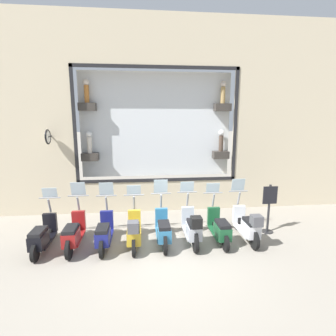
{
  "coord_description": "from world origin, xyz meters",
  "views": [
    {
      "loc": [
        -6.2,
        0.63,
        3.55
      ],
      "look_at": [
        2.13,
        -0.25,
        1.92
      ],
      "focal_mm": 28.0,
      "sensor_mm": 36.0,
      "label": 1
    }
  ],
  "objects_px": {
    "scooter_white_0": "(248,225)",
    "shop_sign_post": "(269,207)",
    "scooter_navy_5": "(104,233)",
    "scooter_yellow_4": "(134,231)",
    "scooter_red_6": "(74,233)",
    "scooter_teal_3": "(163,229)",
    "scooter_green_1": "(220,228)",
    "scooter_black_7": "(42,236)",
    "scooter_silver_2": "(192,227)"
  },
  "relations": [
    {
      "from": "scooter_white_0",
      "to": "shop_sign_post",
      "type": "height_order",
      "value": "scooter_white_0"
    },
    {
      "from": "scooter_navy_5",
      "to": "scooter_yellow_4",
      "type": "bearing_deg",
      "value": -94.75
    },
    {
      "from": "scooter_navy_5",
      "to": "scooter_red_6",
      "type": "height_order",
      "value": "scooter_red_6"
    },
    {
      "from": "scooter_navy_5",
      "to": "scooter_red_6",
      "type": "distance_m",
      "value": 0.82
    },
    {
      "from": "scooter_white_0",
      "to": "scooter_teal_3",
      "type": "bearing_deg",
      "value": 88.55
    },
    {
      "from": "scooter_green_1",
      "to": "scooter_black_7",
      "type": "height_order",
      "value": "scooter_green_1"
    },
    {
      "from": "scooter_black_7",
      "to": "shop_sign_post",
      "type": "height_order",
      "value": "shop_sign_post"
    },
    {
      "from": "scooter_yellow_4",
      "to": "scooter_navy_5",
      "type": "relative_size",
      "value": 1.0
    },
    {
      "from": "scooter_red_6",
      "to": "scooter_black_7",
      "type": "relative_size",
      "value": 1.01
    },
    {
      "from": "scooter_black_7",
      "to": "shop_sign_post",
      "type": "distance_m",
      "value": 6.62
    },
    {
      "from": "shop_sign_post",
      "to": "scooter_teal_3",
      "type": "bearing_deg",
      "value": 97.59
    },
    {
      "from": "scooter_silver_2",
      "to": "shop_sign_post",
      "type": "xyz_separation_m",
      "value": [
        0.5,
        -2.51,
        0.33
      ]
    },
    {
      "from": "scooter_silver_2",
      "to": "scooter_teal_3",
      "type": "height_order",
      "value": "scooter_teal_3"
    },
    {
      "from": "scooter_green_1",
      "to": "scooter_yellow_4",
      "type": "height_order",
      "value": "scooter_green_1"
    },
    {
      "from": "scooter_navy_5",
      "to": "scooter_green_1",
      "type": "bearing_deg",
      "value": -90.09
    },
    {
      "from": "scooter_white_0",
      "to": "scooter_navy_5",
      "type": "xyz_separation_m",
      "value": [
        0.06,
        4.08,
        -0.05
      ]
    },
    {
      "from": "scooter_white_0",
      "to": "scooter_teal_3",
      "type": "distance_m",
      "value": 2.45
    },
    {
      "from": "scooter_green_1",
      "to": "scooter_navy_5",
      "type": "bearing_deg",
      "value": 89.91
    },
    {
      "from": "scooter_red_6",
      "to": "shop_sign_post",
      "type": "xyz_separation_m",
      "value": [
        0.44,
        -5.77,
        0.38
      ]
    },
    {
      "from": "scooter_teal_3",
      "to": "shop_sign_post",
      "type": "bearing_deg",
      "value": -82.41
    },
    {
      "from": "shop_sign_post",
      "to": "scooter_white_0",
      "type": "bearing_deg",
      "value": 119.87
    },
    {
      "from": "scooter_silver_2",
      "to": "scooter_yellow_4",
      "type": "relative_size",
      "value": 1.01
    },
    {
      "from": "scooter_silver_2",
      "to": "scooter_yellow_4",
      "type": "xyz_separation_m",
      "value": [
        -0.02,
        1.63,
        -0.03
      ]
    },
    {
      "from": "scooter_white_0",
      "to": "scooter_yellow_4",
      "type": "relative_size",
      "value": 1.01
    },
    {
      "from": "scooter_white_0",
      "to": "scooter_yellow_4",
      "type": "xyz_separation_m",
      "value": [
        -0.01,
        3.26,
        -0.02
      ]
    },
    {
      "from": "scooter_silver_2",
      "to": "scooter_navy_5",
      "type": "height_order",
      "value": "scooter_navy_5"
    },
    {
      "from": "scooter_white_0",
      "to": "scooter_red_6",
      "type": "height_order",
      "value": "scooter_red_6"
    },
    {
      "from": "shop_sign_post",
      "to": "scooter_green_1",
      "type": "bearing_deg",
      "value": 104.95
    },
    {
      "from": "scooter_green_1",
      "to": "scooter_silver_2",
      "type": "xyz_separation_m",
      "value": [
        -0.05,
        0.82,
        0.07
      ]
    },
    {
      "from": "scooter_teal_3",
      "to": "scooter_red_6",
      "type": "relative_size",
      "value": 1.0
    },
    {
      "from": "scooter_yellow_4",
      "to": "scooter_navy_5",
      "type": "bearing_deg",
      "value": 85.25
    },
    {
      "from": "scooter_navy_5",
      "to": "shop_sign_post",
      "type": "bearing_deg",
      "value": -84.84
    },
    {
      "from": "scooter_black_7",
      "to": "shop_sign_post",
      "type": "relative_size",
      "value": 1.17
    },
    {
      "from": "scooter_red_6",
      "to": "shop_sign_post",
      "type": "distance_m",
      "value": 5.8
    },
    {
      "from": "scooter_black_7",
      "to": "scooter_white_0",
      "type": "bearing_deg",
      "value": -90.52
    },
    {
      "from": "scooter_red_6",
      "to": "scooter_yellow_4",
      "type": "bearing_deg",
      "value": -92.55
    },
    {
      "from": "scooter_silver_2",
      "to": "scooter_black_7",
      "type": "relative_size",
      "value": 1.01
    },
    {
      "from": "scooter_teal_3",
      "to": "scooter_yellow_4",
      "type": "height_order",
      "value": "scooter_teal_3"
    },
    {
      "from": "scooter_yellow_4",
      "to": "shop_sign_post",
      "type": "relative_size",
      "value": 1.17
    },
    {
      "from": "scooter_green_1",
      "to": "scooter_black_7",
      "type": "xyz_separation_m",
      "value": [
        -0.0,
        4.89,
        -0.0
      ]
    },
    {
      "from": "scooter_green_1",
      "to": "scooter_red_6",
      "type": "xyz_separation_m",
      "value": [
        0.01,
        4.08,
        0.03
      ]
    },
    {
      "from": "scooter_white_0",
      "to": "scooter_green_1",
      "type": "distance_m",
      "value": 0.82
    },
    {
      "from": "scooter_yellow_4",
      "to": "shop_sign_post",
      "type": "bearing_deg",
      "value": -82.91
    },
    {
      "from": "scooter_silver_2",
      "to": "shop_sign_post",
      "type": "distance_m",
      "value": 2.58
    },
    {
      "from": "scooter_yellow_4",
      "to": "scooter_red_6",
      "type": "distance_m",
      "value": 1.63
    },
    {
      "from": "scooter_white_0",
      "to": "scooter_green_1",
      "type": "height_order",
      "value": "scooter_white_0"
    },
    {
      "from": "scooter_silver_2",
      "to": "scooter_yellow_4",
      "type": "height_order",
      "value": "scooter_silver_2"
    },
    {
      "from": "scooter_silver_2",
      "to": "scooter_black_7",
      "type": "height_order",
      "value": "scooter_silver_2"
    },
    {
      "from": "scooter_green_1",
      "to": "scooter_teal_3",
      "type": "distance_m",
      "value": 1.63
    },
    {
      "from": "scooter_white_0",
      "to": "shop_sign_post",
      "type": "bearing_deg",
      "value": -60.13
    }
  ]
}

